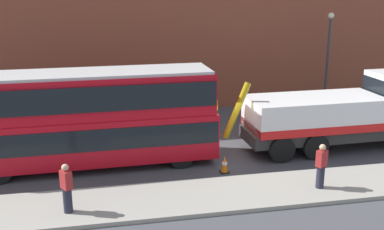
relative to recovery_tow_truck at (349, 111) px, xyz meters
name	(u,v)px	position (x,y,z in m)	size (l,w,h in m)	color
ground_plane	(227,153)	(-5.76, 0.25, -1.76)	(120.00, 120.00, 0.00)	#424247
near_kerb	(258,191)	(-5.76, -3.95, -1.68)	(60.00, 2.80, 0.15)	gray
recovery_tow_truck	(349,111)	(0.00, 0.00, 0.00)	(10.17, 2.85, 3.67)	#2D2D2D
double_decker_bus	(83,116)	(-12.04, -0.01, 0.47)	(11.10, 2.81, 4.06)	#B70C19
pedestrian_onlooker	(67,189)	(-12.53, -4.36, -0.77)	(0.43, 0.48, 1.71)	#232333
pedestrian_bystander	(321,167)	(-3.45, -4.24, -0.77)	(0.48, 0.42, 1.71)	#232333
traffic_cone_near_bus	(225,165)	(-6.46, -1.82, -1.42)	(0.36, 0.36, 0.72)	orange
street_lamp	(328,53)	(2.16, 6.56, 1.71)	(0.36, 0.36, 5.83)	#38383D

